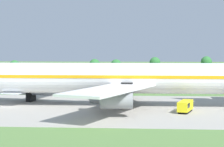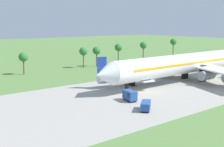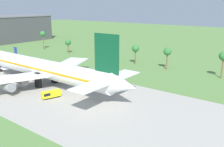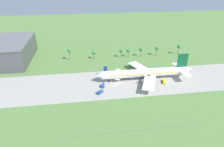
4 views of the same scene
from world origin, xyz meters
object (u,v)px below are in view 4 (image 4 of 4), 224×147
at_px(jet_airliner, 146,73).
at_px(baggage_tug, 100,92).
at_px(catering_van, 164,82).
at_px(regional_aircraft, 118,74).
at_px(fuel_truck, 103,86).
at_px(no_stopping_sign, 152,129).
at_px(terminal_building, 11,51).

relative_size(jet_airliner, baggage_tug, 15.74).
bearing_deg(baggage_tug, catering_van, 9.10).
xyz_separation_m(regional_aircraft, catering_van, (34.81, -14.58, -1.94)).
xyz_separation_m(regional_aircraft, fuel_truck, (-13.69, -14.32, -1.71)).
distance_m(regional_aircraft, no_stopping_sign, 65.19).
bearing_deg(jet_airliner, no_stopping_sign, -102.92).
height_order(fuel_truck, no_stopping_sign, fuel_truck).
relative_size(jet_airliner, fuel_truck, 16.91).
bearing_deg(no_stopping_sign, regional_aircraft, 97.46).
bearing_deg(fuel_truck, terminal_building, 142.24).
height_order(regional_aircraft, no_stopping_sign, regional_aircraft).
relative_size(fuel_truck, catering_van, 0.75).
xyz_separation_m(jet_airliner, fuel_truck, (-35.38, -7.37, -4.63)).
height_order(jet_airliner, no_stopping_sign, jet_airliner).
bearing_deg(fuel_truck, catering_van, -0.32).
xyz_separation_m(no_stopping_sign, terminal_building, (-104.82, 114.32, 9.04)).
bearing_deg(no_stopping_sign, fuel_truck, 113.77).
relative_size(jet_airliner, no_stopping_sign, 47.78).
xyz_separation_m(jet_airliner, no_stopping_sign, (-13.23, -57.66, -5.03)).
relative_size(jet_airliner, catering_van, 12.64).
distance_m(baggage_tug, terminal_building, 108.00).
bearing_deg(baggage_tug, terminal_building, 137.59).
relative_size(regional_aircraft, fuel_truck, 4.82).
height_order(jet_airliner, fuel_truck, jet_airliner).
distance_m(jet_airliner, baggage_tug, 42.04).
relative_size(jet_airliner, regional_aircraft, 3.51).
height_order(regional_aircraft, terminal_building, terminal_building).
bearing_deg(terminal_building, fuel_truck, -37.76).
height_order(fuel_truck, terminal_building, terminal_building).
bearing_deg(terminal_building, jet_airliner, -25.64).
height_order(jet_airliner, baggage_tug, jet_airliner).
bearing_deg(terminal_building, regional_aircraft, -27.29).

